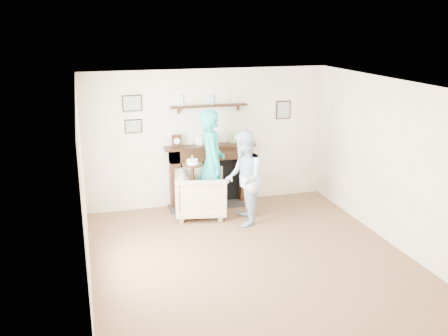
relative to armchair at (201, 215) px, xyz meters
The scene contains 6 objects.
ground 1.92m from the armchair, 81.03° to the right, with size 5.00×5.00×0.00m, color brown.
room_shell 2.05m from the armchair, 76.17° to the right, with size 4.54×5.02×2.52m.
armchair is the anchor object (origin of this frame).
man 0.82m from the armchair, 43.32° to the right, with size 0.78×0.60×1.60m, color silver.
woman 0.20m from the armchair, ahead, with size 0.69×0.45×1.88m, color #20B2B6.
pedestal_table 0.73m from the armchair, 146.90° to the right, with size 0.35×0.35×1.14m.
Camera 1 is at (-2.19, -6.13, 3.32)m, focal length 40.00 mm.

